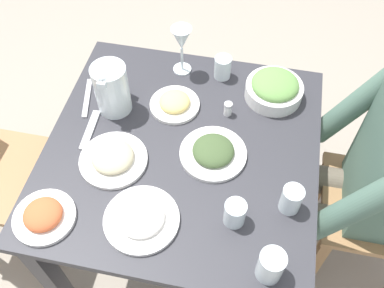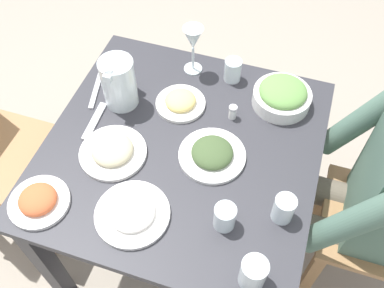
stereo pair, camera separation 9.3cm
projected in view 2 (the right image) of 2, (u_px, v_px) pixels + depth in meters
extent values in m
plane|color=gray|center=(185.00, 235.00, 2.02)|extent=(8.00, 8.00, 0.00)
cube|color=#2D2D33|center=(182.00, 150.00, 1.46)|extent=(0.91, 0.91, 0.03)
cube|color=#232328|center=(299.00, 149.00, 1.90)|extent=(0.06, 0.06, 0.68)
cube|color=#232328|center=(46.00, 262.00, 1.59)|extent=(0.06, 0.06, 0.68)
cube|color=#232328|center=(131.00, 106.00, 2.04)|extent=(0.06, 0.06, 0.68)
cube|color=#997047|center=(309.00, 277.00, 1.67)|extent=(0.04, 0.04, 0.45)
cube|color=#997047|center=(321.00, 203.00, 1.86)|extent=(0.04, 0.04, 0.45)
cube|color=#997047|center=(378.00, 224.00, 1.54)|extent=(0.40, 0.40, 0.03)
cube|color=#997047|center=(11.00, 147.00, 2.04)|extent=(0.04, 0.04, 0.45)
cube|color=#997047|center=(76.00, 166.00, 1.98)|extent=(0.04, 0.04, 0.45)
cube|color=#997047|center=(38.00, 231.00, 1.79)|extent=(0.04, 0.04, 0.45)
cube|color=#997047|center=(5.00, 156.00, 1.72)|extent=(0.40, 0.40, 0.03)
cylinder|color=#665B4C|center=(312.00, 230.00, 1.55)|extent=(0.11, 0.38, 0.11)
cylinder|color=#665B4C|center=(254.00, 238.00, 1.75)|extent=(0.10, 0.10, 0.48)
cylinder|color=#4C6B5B|center=(348.00, 224.00, 1.23)|extent=(0.08, 0.23, 0.37)
cylinder|color=#665B4C|center=(319.00, 191.00, 1.65)|extent=(0.11, 0.38, 0.11)
cylinder|color=#665B4C|center=(263.00, 203.00, 1.85)|extent=(0.10, 0.10, 0.48)
cylinder|color=#4C6B5B|center=(360.00, 121.00, 1.45)|extent=(0.08, 0.23, 0.37)
cylinder|color=silver|center=(119.00, 83.00, 1.49)|extent=(0.12, 0.12, 0.19)
cube|color=silver|center=(127.00, 66.00, 1.52)|extent=(0.02, 0.02, 0.11)
cube|color=silver|center=(109.00, 76.00, 1.39)|extent=(0.04, 0.03, 0.02)
cylinder|color=white|center=(281.00, 98.00, 1.54)|extent=(0.21, 0.21, 0.05)
ellipsoid|color=#608E47|center=(283.00, 91.00, 1.51)|extent=(0.17, 0.17, 0.06)
cylinder|color=white|center=(212.00, 155.00, 1.42)|extent=(0.22, 0.22, 0.01)
ellipsoid|color=#3D512D|center=(212.00, 152.00, 1.40)|extent=(0.14, 0.14, 0.05)
cylinder|color=white|center=(132.00, 214.00, 1.29)|extent=(0.23, 0.23, 0.01)
ellipsoid|color=white|center=(132.00, 211.00, 1.28)|extent=(0.14, 0.14, 0.04)
cylinder|color=white|center=(181.00, 104.00, 1.55)|extent=(0.18, 0.18, 0.01)
ellipsoid|color=#E0C670|center=(180.00, 100.00, 1.54)|extent=(0.11, 0.11, 0.05)
cylinder|color=white|center=(39.00, 202.00, 1.31)|extent=(0.19, 0.19, 0.01)
ellipsoid|color=#CC5B33|center=(38.00, 199.00, 1.30)|extent=(0.12, 0.12, 0.05)
cylinder|color=white|center=(113.00, 153.00, 1.42)|extent=(0.22, 0.22, 0.01)
ellipsoid|color=#B7AD89|center=(112.00, 149.00, 1.41)|extent=(0.14, 0.14, 0.05)
cylinder|color=silver|center=(253.00, 273.00, 1.14)|extent=(0.07, 0.07, 0.11)
cylinder|color=silver|center=(225.00, 217.00, 1.24)|extent=(0.07, 0.07, 0.09)
cylinder|color=silver|center=(233.00, 70.00, 1.60)|extent=(0.06, 0.06, 0.09)
cylinder|color=silver|center=(284.00, 209.00, 1.26)|extent=(0.06, 0.06, 0.09)
cylinder|color=silver|center=(193.00, 69.00, 1.66)|extent=(0.07, 0.07, 0.01)
cylinder|color=silver|center=(193.00, 58.00, 1.62)|extent=(0.01, 0.01, 0.10)
cone|color=silver|center=(193.00, 39.00, 1.54)|extent=(0.08, 0.08, 0.09)
cylinder|color=white|center=(233.00, 113.00, 1.50)|extent=(0.03, 0.03, 0.04)
cylinder|color=#B2B2B7|center=(233.00, 108.00, 1.48)|extent=(0.03, 0.03, 0.01)
cube|color=silver|center=(95.00, 121.00, 1.51)|extent=(0.17, 0.03, 0.01)
cube|color=silver|center=(96.00, 90.00, 1.60)|extent=(0.18, 0.06, 0.01)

